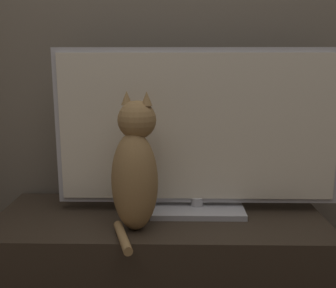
% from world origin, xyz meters
% --- Properties ---
extents(tv_stand, '(1.17, 0.46, 0.44)m').
position_xyz_m(tv_stand, '(0.00, 0.95, 0.22)').
color(tv_stand, '#33281E').
rests_on(tv_stand, ground_plane).
extents(tv, '(1.02, 0.20, 0.59)m').
position_xyz_m(tv, '(0.14, 1.00, 0.73)').
color(tv, '#B7B7BC').
rests_on(tv, tv_stand).
extents(cat, '(0.19, 0.30, 0.45)m').
position_xyz_m(cat, '(-0.07, 0.84, 0.64)').
color(cat, '#997547').
rests_on(cat, tv_stand).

